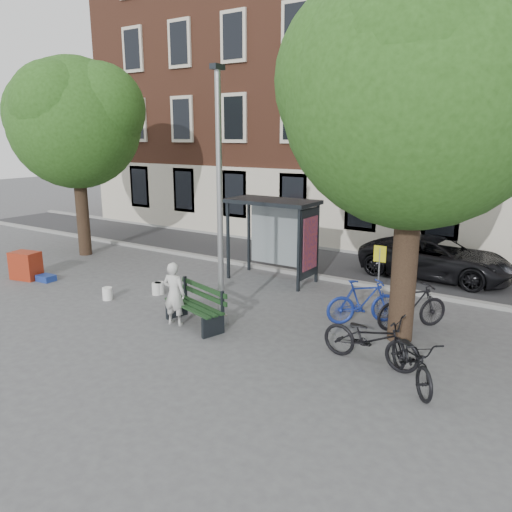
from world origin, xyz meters
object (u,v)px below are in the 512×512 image
object	(u,v)px
bike_c	(412,359)
bike_d	(412,306)
bike_b	(363,301)
red_stand	(26,265)
painter	(174,294)
lamppost	(220,213)
car_dark	(436,258)
bus_shelter	(284,222)
bike_a	(370,339)
notice_sign	(379,266)
bench	(196,308)

from	to	relation	value
bike_c	bike_d	size ratio (longest dim) A/B	1.02
bike_b	red_stand	bearing A→B (deg)	60.18
painter	bike_c	xyz separation A→B (m)	(5.80, 0.16, -0.29)
painter	bike_d	xyz separation A→B (m)	(4.98, 2.96, -0.23)
lamppost	car_dark	bearing A→B (deg)	65.08
bus_shelter	bike_b	distance (m)	4.32
bike_c	red_stand	bearing A→B (deg)	141.22
bike_d	bike_b	bearing A→B (deg)	55.52
bike_a	bike_c	distance (m)	1.05
lamppost	painter	xyz separation A→B (m)	(-0.95, -0.66, -1.99)
car_dark	notice_sign	size ratio (longest dim) A/B	2.60
bike_c	red_stand	distance (m)	12.62
lamppost	bench	bearing A→B (deg)	-139.66
notice_sign	bike_d	bearing A→B (deg)	-23.83
bus_shelter	painter	world-z (taller)	bus_shelter
lamppost	bike_a	xyz separation A→B (m)	(3.87, -0.09, -2.24)
red_stand	bus_shelter	bearing A→B (deg)	31.60
bike_b	notice_sign	world-z (taller)	notice_sign
bike_a	car_dark	xyz separation A→B (m)	(-0.53, 7.30, 0.12)
red_stand	car_dark	bearing A→B (deg)	34.03
lamppost	bus_shelter	distance (m)	4.24
bench	bike_c	bearing A→B (deg)	15.85
painter	notice_sign	size ratio (longest dim) A/B	0.86
bench	bike_c	xyz separation A→B (m)	(5.33, -0.09, 0.06)
bus_shelter	bike_b	xyz separation A→B (m)	(3.51, -2.12, -1.35)
bike_d	car_dark	xyz separation A→B (m)	(-0.68, 4.91, 0.10)
lamppost	red_stand	world-z (taller)	lamppost
bike_b	car_dark	bearing A→B (deg)	-46.82
bike_c	car_dark	world-z (taller)	car_dark
car_dark	red_stand	distance (m)	13.42
bench	bike_d	xyz separation A→B (m)	(4.51, 2.71, 0.12)
painter	bike_a	distance (m)	4.87
bus_shelter	car_dark	bearing A→B (deg)	38.10
notice_sign	red_stand	bearing A→B (deg)	-165.51
bike_c	bench	bearing A→B (deg)	141.14
bike_a	car_dark	bearing A→B (deg)	7.39
bus_shelter	bike_c	xyz separation A→B (m)	(5.45, -4.61, -1.41)
lamppost	bench	world-z (taller)	lamppost
painter	bike_d	distance (m)	5.80
lamppost	red_stand	bearing A→B (deg)	-177.79
bike_c	car_dark	xyz separation A→B (m)	(-1.50, 7.71, 0.16)
painter	notice_sign	xyz separation A→B (m)	(3.95, 3.39, 0.54)
lamppost	bike_d	distance (m)	5.14
red_stand	notice_sign	distance (m)	11.22
bench	bike_b	distance (m)	4.15
bike_d	bike_a	bearing A→B (deg)	126.50
bus_shelter	painter	bearing A→B (deg)	-94.11
painter	bike_c	bearing A→B (deg)	170.71
painter	bike_b	bearing A→B (deg)	-156.36
painter	bike_b	xyz separation A→B (m)	(3.85, 2.65, -0.23)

